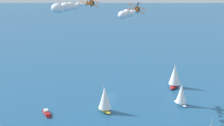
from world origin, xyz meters
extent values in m
plane|color=#1E517A|center=(0.00, 0.00, 0.00)|extent=(2000.00, 2000.00, 0.00)
ellipsoid|color=gold|center=(-5.80, -14.19, 0.54)|extent=(4.30, 8.00, 1.08)
cylinder|color=#B2B2B7|center=(-5.97, -13.64, 5.51)|extent=(0.14, 0.14, 8.86)
cone|color=white|center=(-5.69, -14.56, 5.07)|extent=(5.29, 5.29, 7.53)
ellipsoid|color=#B21E1E|center=(28.11, 3.39, 0.60)|extent=(7.40, 8.13, 1.21)
cylinder|color=#B2B2B7|center=(27.69, 2.90, 6.16)|extent=(0.14, 0.14, 9.90)
cone|color=white|center=(28.39, 3.72, 5.66)|extent=(6.67, 6.67, 8.42)
ellipsoid|color=white|center=(21.89, -14.94, 0.47)|extent=(3.14, 6.97, 0.94)
cylinder|color=#B2B2B7|center=(21.79, -14.45, 4.82)|extent=(0.14, 0.14, 7.75)
cone|color=white|center=(21.95, -15.27, 4.43)|extent=(4.35, 4.35, 6.58)
cube|color=#B21E1E|center=(-24.99, -11.62, 0.39)|extent=(2.64, 5.16, 0.79)
cone|color=#B21E1E|center=(-24.31, -14.56, 0.39)|extent=(1.82, 1.58, 1.58)
cube|color=silver|center=(-25.07, -11.26, 1.09)|extent=(1.62, 1.97, 0.59)
cylinder|color=orange|center=(-7.51, 3.68, 35.38)|extent=(3.82, 6.24, 1.12)
cylinder|color=yellow|center=(-6.24, 6.28, 35.38)|extent=(1.39, 1.09, 1.26)
cylinder|color=#4C4C51|center=(-6.05, 6.66, 35.38)|extent=(2.59, 1.30, 2.86)
cube|color=orange|center=(-7.45, 3.98, 35.12)|extent=(6.80, 4.22, 2.19)
cube|color=orange|center=(-7.03, 3.78, 36.67)|extent=(6.80, 4.22, 2.19)
cylinder|color=yellow|center=(-9.41, 4.94, 36.62)|extent=(0.55, 0.34, 1.58)
cylinder|color=yellow|center=(-8.01, 4.26, 36.15)|extent=(0.55, 0.34, 1.58)
cylinder|color=yellow|center=(-6.47, 3.50, 35.64)|extent=(0.55, 0.34, 1.58)
cylinder|color=yellow|center=(-5.07, 2.82, 35.17)|extent=(0.55, 0.34, 1.58)
cube|color=orange|center=(-8.62, 1.05, 35.90)|extent=(0.88, 1.18, 1.18)
cube|color=orange|center=(-8.76, 1.12, 35.38)|extent=(2.57, 1.87, 0.80)
cylinder|color=black|center=(-8.19, 4.90, 34.68)|extent=(0.52, 0.67, 0.61)
cylinder|color=black|center=(-6.64, 4.14, 34.16)|extent=(0.52, 0.67, 0.61)
ellipsoid|color=silver|center=(-9.83, -0.91, 35.32)|extent=(1.93, 2.11, 1.20)
ellipsoid|color=silver|center=(-11.35, -4.48, 35.38)|extent=(2.72, 2.96, 1.70)
ellipsoid|color=silver|center=(-12.92, -8.02, 35.39)|extent=(3.04, 3.19, 1.98)
ellipsoid|color=silver|center=(-14.55, -11.53, 35.02)|extent=(3.70, 4.11, 2.26)
ellipsoid|color=silver|center=(-16.23, -15.02, 35.33)|extent=(4.80, 5.28, 2.97)
ellipsoid|color=silver|center=(-17.89, -18.52, 35.28)|extent=(5.05, 5.29, 3.31)
ellipsoid|color=silver|center=(-20.34, -21.63, 35.11)|extent=(5.50, 5.88, 3.52)
cylinder|color=orange|center=(9.78, 0.96, 32.84)|extent=(3.82, 6.24, 1.12)
cylinder|color=yellow|center=(11.06, 3.57, 32.84)|extent=(1.39, 1.09, 1.26)
cylinder|color=#4C4C51|center=(11.25, 3.95, 32.84)|extent=(2.59, 1.30, 2.86)
cube|color=orange|center=(9.85, 1.27, 32.58)|extent=(6.80, 4.22, 2.19)
cube|color=orange|center=(10.27, 1.06, 34.13)|extent=(6.80, 4.22, 2.19)
cylinder|color=yellow|center=(7.89, 2.23, 34.08)|extent=(0.55, 0.34, 1.58)
cylinder|color=yellow|center=(9.28, 1.54, 33.61)|extent=(0.55, 0.34, 1.58)
cylinder|color=yellow|center=(10.83, 0.79, 33.10)|extent=(0.55, 0.34, 1.58)
cylinder|color=yellow|center=(12.22, 0.10, 32.63)|extent=(0.55, 0.34, 1.58)
cube|color=orange|center=(8.67, -1.67, 33.36)|extent=(0.88, 1.18, 1.18)
cube|color=orange|center=(8.53, -1.60, 32.84)|extent=(2.57, 1.87, 0.80)
cylinder|color=black|center=(9.10, 2.19, 32.14)|extent=(0.52, 0.67, 0.61)
cylinder|color=black|center=(10.65, 1.43, 31.62)|extent=(0.52, 0.67, 0.61)
cylinder|color=#262628|center=(10.38, 1.01, 34.56)|extent=(0.34, 0.22, 0.88)
cylinder|color=black|center=(10.30, 1.05, 34.59)|extent=(0.37, 0.27, 0.78)
cylinder|color=black|center=(10.47, 0.96, 34.53)|extent=(0.37, 0.27, 0.78)
cube|color=black|center=(10.55, 0.92, 35.18)|extent=(0.51, 0.39, 0.60)
sphere|color=tan|center=(10.65, 0.87, 35.55)|extent=(0.21, 0.21, 0.21)
cylinder|color=black|center=(10.42, 0.99, 35.69)|extent=(0.47, 0.29, 0.46)
cylinder|color=black|center=(10.90, 0.75, 35.52)|extent=(0.24, 0.18, 0.59)
ellipsoid|color=silver|center=(7.72, -3.75, 32.68)|extent=(2.01, 2.10, 1.32)
ellipsoid|color=silver|center=(5.64, -7.04, 32.75)|extent=(2.63, 2.76, 1.72)
ellipsoid|color=silver|center=(4.24, -10.66, 32.47)|extent=(3.05, 3.05, 2.09)
ellipsoid|color=silver|center=(2.41, -14.08, 32.49)|extent=(3.68, 4.00, 2.31)
ellipsoid|color=silver|center=(0.77, -17.59, 33.19)|extent=(4.78, 5.25, 2.97)
ellipsoid|color=silver|center=(-1.48, -20.80, 32.86)|extent=(4.89, 5.36, 3.04)
camera|label=1|loc=(-24.72, -103.76, 39.72)|focal=46.43mm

